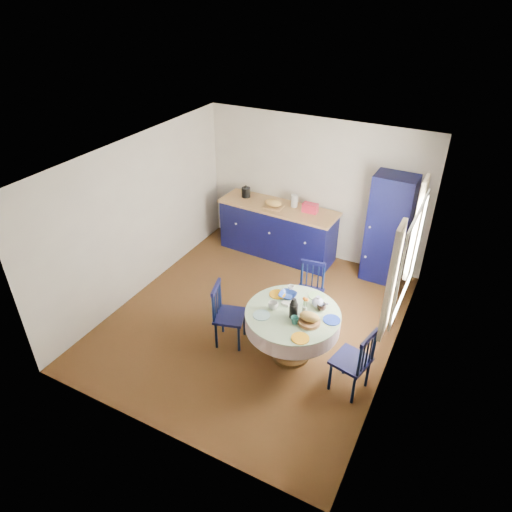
{
  "coord_description": "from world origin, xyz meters",
  "views": [
    {
      "loc": [
        2.49,
        -4.73,
        4.45
      ],
      "look_at": [
        -0.07,
        0.2,
        0.99
      ],
      "focal_mm": 32.0,
      "sensor_mm": 36.0,
      "label": 1
    }
  ],
  "objects_px": {
    "kitchen_counter": "(278,230)",
    "mug_a": "(273,306)",
    "mug_c": "(322,307)",
    "dining_table": "(293,320)",
    "pantry_cabinet": "(388,229)",
    "mug_d": "(291,289)",
    "chair_far": "(310,291)",
    "mug_b": "(295,320)",
    "cobalt_bowl": "(288,295)",
    "chair_right": "(354,361)",
    "chair_left": "(227,314)"
  },
  "relations": [
    {
      "from": "kitchen_counter",
      "to": "pantry_cabinet",
      "type": "height_order",
      "value": "pantry_cabinet"
    },
    {
      "from": "chair_left",
      "to": "cobalt_bowl",
      "type": "xyz_separation_m",
      "value": [
        0.72,
        0.41,
        0.3
      ]
    },
    {
      "from": "mug_d",
      "to": "mug_a",
      "type": "bearing_deg",
      "value": -96.26
    },
    {
      "from": "dining_table",
      "to": "cobalt_bowl",
      "type": "height_order",
      "value": "dining_table"
    },
    {
      "from": "kitchen_counter",
      "to": "mug_d",
      "type": "relative_size",
      "value": 23.21
    },
    {
      "from": "chair_right",
      "to": "chair_left",
      "type": "bearing_deg",
      "value": -79.07
    },
    {
      "from": "mug_b",
      "to": "mug_d",
      "type": "distance_m",
      "value": 0.67
    },
    {
      "from": "mug_a",
      "to": "mug_d",
      "type": "relative_size",
      "value": 1.39
    },
    {
      "from": "mug_a",
      "to": "dining_table",
      "type": "bearing_deg",
      "value": 10.33
    },
    {
      "from": "mug_c",
      "to": "mug_d",
      "type": "bearing_deg",
      "value": 159.53
    },
    {
      "from": "chair_right",
      "to": "mug_b",
      "type": "height_order",
      "value": "chair_right"
    },
    {
      "from": "kitchen_counter",
      "to": "pantry_cabinet",
      "type": "xyz_separation_m",
      "value": [
        1.92,
        0.1,
        0.43
      ]
    },
    {
      "from": "chair_right",
      "to": "cobalt_bowl",
      "type": "relative_size",
      "value": 4.13
    },
    {
      "from": "pantry_cabinet",
      "to": "mug_a",
      "type": "xyz_separation_m",
      "value": [
        -0.86,
        -2.5,
        -0.13
      ]
    },
    {
      "from": "dining_table",
      "to": "cobalt_bowl",
      "type": "distance_m",
      "value": 0.37
    },
    {
      "from": "chair_left",
      "to": "mug_b",
      "type": "bearing_deg",
      "value": -108.82
    },
    {
      "from": "dining_table",
      "to": "mug_c",
      "type": "distance_m",
      "value": 0.4
    },
    {
      "from": "chair_left",
      "to": "mug_c",
      "type": "height_order",
      "value": "chair_left"
    },
    {
      "from": "dining_table",
      "to": "mug_a",
      "type": "bearing_deg",
      "value": -169.67
    },
    {
      "from": "chair_right",
      "to": "mug_d",
      "type": "bearing_deg",
      "value": -105.87
    },
    {
      "from": "cobalt_bowl",
      "to": "dining_table",
      "type": "bearing_deg",
      "value": -52.89
    },
    {
      "from": "mug_a",
      "to": "chair_right",
      "type": "bearing_deg",
      "value": -7.31
    },
    {
      "from": "chair_right",
      "to": "dining_table",
      "type": "bearing_deg",
      "value": -89.62
    },
    {
      "from": "chair_far",
      "to": "mug_c",
      "type": "relative_size",
      "value": 7.5
    },
    {
      "from": "chair_left",
      "to": "mug_c",
      "type": "xyz_separation_m",
      "value": [
        1.21,
        0.36,
        0.32
      ]
    },
    {
      "from": "mug_a",
      "to": "mug_b",
      "type": "distance_m",
      "value": 0.39
    },
    {
      "from": "kitchen_counter",
      "to": "dining_table",
      "type": "height_order",
      "value": "kitchen_counter"
    },
    {
      "from": "chair_right",
      "to": "mug_a",
      "type": "xyz_separation_m",
      "value": [
        -1.16,
        0.15,
        0.31
      ]
    },
    {
      "from": "kitchen_counter",
      "to": "chair_far",
      "type": "xyz_separation_m",
      "value": [
        1.2,
        -1.44,
        -0.04
      ]
    },
    {
      "from": "dining_table",
      "to": "chair_far",
      "type": "xyz_separation_m",
      "value": [
        -0.13,
        0.91,
        -0.17
      ]
    },
    {
      "from": "kitchen_counter",
      "to": "mug_b",
      "type": "relative_size",
      "value": 21.39
    },
    {
      "from": "pantry_cabinet",
      "to": "mug_c",
      "type": "distance_m",
      "value": 2.25
    },
    {
      "from": "chair_far",
      "to": "mug_c",
      "type": "distance_m",
      "value": 0.88
    },
    {
      "from": "kitchen_counter",
      "to": "cobalt_bowl",
      "type": "xyz_separation_m",
      "value": [
        1.12,
        -2.08,
        0.28
      ]
    },
    {
      "from": "dining_table",
      "to": "mug_b",
      "type": "bearing_deg",
      "value": -63.17
    },
    {
      "from": "kitchen_counter",
      "to": "mug_c",
      "type": "height_order",
      "value": "kitchen_counter"
    },
    {
      "from": "kitchen_counter",
      "to": "pantry_cabinet",
      "type": "relative_size",
      "value": 1.17
    },
    {
      "from": "chair_far",
      "to": "mug_c",
      "type": "xyz_separation_m",
      "value": [
        0.42,
        -0.69,
        0.34
      ]
    },
    {
      "from": "mug_b",
      "to": "cobalt_bowl",
      "type": "distance_m",
      "value": 0.54
    },
    {
      "from": "pantry_cabinet",
      "to": "mug_d",
      "type": "relative_size",
      "value": 19.78
    },
    {
      "from": "dining_table",
      "to": "mug_a",
      "type": "relative_size",
      "value": 9.49
    },
    {
      "from": "chair_far",
      "to": "mug_d",
      "type": "height_order",
      "value": "chair_far"
    },
    {
      "from": "mug_d",
      "to": "cobalt_bowl",
      "type": "bearing_deg",
      "value": -84.34
    },
    {
      "from": "dining_table",
      "to": "chair_right",
      "type": "relative_size",
      "value": 1.29
    },
    {
      "from": "mug_a",
      "to": "mug_c",
      "type": "bearing_deg",
      "value": 25.65
    },
    {
      "from": "kitchen_counter",
      "to": "chair_left",
      "type": "distance_m",
      "value": 2.52
    },
    {
      "from": "pantry_cabinet",
      "to": "dining_table",
      "type": "height_order",
      "value": "pantry_cabinet"
    },
    {
      "from": "mug_d",
      "to": "kitchen_counter",
      "type": "bearing_deg",
      "value": 119.74
    },
    {
      "from": "chair_far",
      "to": "mug_b",
      "type": "relative_size",
      "value": 8.8
    },
    {
      "from": "kitchen_counter",
      "to": "mug_a",
      "type": "height_order",
      "value": "kitchen_counter"
    }
  ]
}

